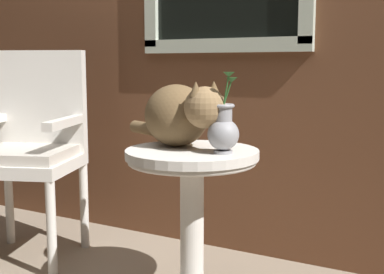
{
  "coord_description": "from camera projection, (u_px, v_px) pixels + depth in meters",
  "views": [
    {
      "loc": [
        1.14,
        -1.66,
        0.97
      ],
      "look_at": [
        0.14,
        0.11,
        0.68
      ],
      "focal_mm": 48.68,
      "sensor_mm": 36.0,
      "label": 1
    }
  ],
  "objects": [
    {
      "name": "wicker_side_table",
      "position": [
        192.0,
        195.0,
        2.08
      ],
      "size": [
        0.53,
        0.53,
        0.63
      ],
      "color": "silver",
      "rests_on": "ground_plane"
    },
    {
      "name": "wicker_chair",
      "position": [
        32.0,
        142.0,
        2.59
      ],
      "size": [
        0.6,
        0.59,
        1.03
      ],
      "color": "silver",
      "rests_on": "ground_plane"
    },
    {
      "name": "pewter_vase_with_ivy",
      "position": [
        223.0,
        129.0,
        1.95
      ],
      "size": [
        0.12,
        0.12,
        0.31
      ],
      "color": "#99999E",
      "rests_on": "wicker_side_table"
    },
    {
      "name": "cat",
      "position": [
        181.0,
        114.0,
        2.1
      ],
      "size": [
        0.56,
        0.34,
        0.27
      ],
      "color": "brown",
      "rests_on": "wicker_side_table"
    }
  ]
}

